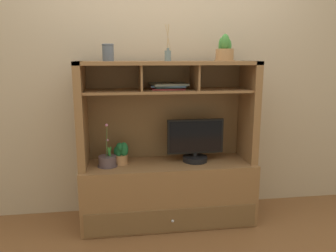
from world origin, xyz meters
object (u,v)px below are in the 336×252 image
Objects in this scene: tv_monitor at (195,143)px; diffuser_bottle at (168,55)px; media_console at (168,174)px; potted_orchid at (108,161)px; ceramic_vase at (108,52)px; potted_fern at (121,154)px; magazine_stack_left at (168,86)px; potted_succulent at (225,52)px.

diffuser_bottle is at bearing 174.03° from tv_monitor.
potted_orchid is (-0.51, -0.05, 0.16)m from media_console.
tv_monitor is 3.60× the size of ceramic_vase.
potted_orchid is 1.91× the size of potted_fern.
magazine_stack_left is 0.55m from ceramic_vase.
potted_succulent reaches higher than ceramic_vase.
potted_succulent is at bearing -3.83° from magazine_stack_left.
ceramic_vase reaches higher than tv_monitor.
diffuser_bottle reaches higher than ceramic_vase.
diffuser_bottle is (-0.23, 0.02, 0.74)m from tv_monitor.
potted_succulent reaches higher than tv_monitor.
potted_orchid is 1.33m from potted_succulent.
tv_monitor is 2.57× the size of potted_fern.
media_console is 6.80× the size of potted_succulent.
media_console is 5.07× the size of diffuser_bottle.
ceramic_vase is (-0.95, 0.01, -0.01)m from potted_succulent.
media_console is 10.92× the size of ceramic_vase.
potted_succulent is (0.99, 0.05, 0.89)m from potted_orchid.
media_console is 1.15m from potted_succulent.
magazine_stack_left is 2.34× the size of ceramic_vase.
ceramic_vase is at bearing -177.98° from magazine_stack_left.
potted_fern is at bearing 179.54° from diffuser_bottle.
tv_monitor is 1.35× the size of potted_orchid.
magazine_stack_left is (-0.23, 0.06, 0.49)m from tv_monitor.
potted_fern is 0.87× the size of potted_succulent.
diffuser_bottle is at bearing -179.66° from potted_succulent.
potted_fern is at bearing -175.62° from magazine_stack_left.
magazine_stack_left is at bearing 4.38° from potted_fern.
media_console is 4.67× the size of magazine_stack_left.
diffuser_bottle is (-0.00, 0.00, 1.02)m from media_console.
potted_orchid is at bearing -170.61° from magazine_stack_left.
ceramic_vase is (-0.48, 0.02, 1.04)m from media_console.
ceramic_vase is at bearing 177.74° from media_console.
ceramic_vase is at bearing 168.90° from potted_fern.
tv_monitor is at bearing -5.97° from diffuser_bottle.
media_console is at bearing -96.81° from magazine_stack_left.
potted_fern is (-0.40, 0.00, 0.20)m from media_console.
potted_orchid is at bearing -174.47° from media_console.
media_console is 0.37m from tv_monitor.
magazine_stack_left is at bearing 176.17° from potted_succulent.
potted_succulent reaches higher than potted_orchid.
diffuser_bottle reaches higher than media_console.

